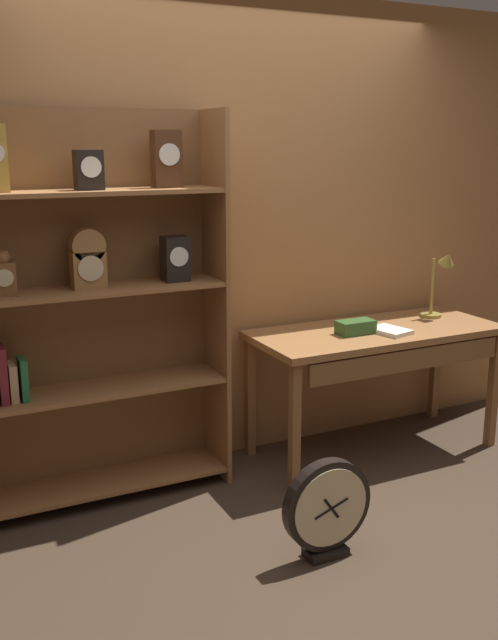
% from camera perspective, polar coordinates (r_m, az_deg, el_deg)
% --- Properties ---
extents(ground_plane, '(10.00, 10.00, 0.00)m').
position_cam_1_polar(ground_plane, '(3.42, 8.25, -18.02)').
color(ground_plane, '#3D2D21').
extents(back_wood_panel, '(4.80, 0.05, 2.60)m').
position_cam_1_polar(back_wood_panel, '(4.06, -1.39, 6.79)').
color(back_wood_panel, '#9E6B3D').
rests_on(back_wood_panel, ground).
extents(bookshelf, '(1.35, 0.33, 1.97)m').
position_cam_1_polar(bookshelf, '(3.63, -12.86, 0.89)').
color(bookshelf, brown).
rests_on(bookshelf, ground).
extents(workbench, '(1.48, 0.63, 0.75)m').
position_cam_1_polar(workbench, '(4.22, 10.28, -1.87)').
color(workbench, brown).
rests_on(workbench, ground).
extents(desk_lamp, '(0.19, 0.18, 0.42)m').
position_cam_1_polar(desk_lamp, '(4.54, 14.99, 3.08)').
color(desk_lamp, olive).
rests_on(desk_lamp, workbench).
extents(toolbox_small, '(0.21, 0.11, 0.08)m').
position_cam_1_polar(toolbox_small, '(4.08, 8.49, -0.57)').
color(toolbox_small, '#2D5123').
rests_on(toolbox_small, workbench).
extents(open_repair_manual, '(0.21, 0.25, 0.02)m').
position_cam_1_polar(open_repair_manual, '(4.14, 11.16, -0.85)').
color(open_repair_manual, silver).
rests_on(open_repair_manual, workbench).
extents(round_clock_large, '(0.42, 0.11, 0.46)m').
position_cam_1_polar(round_clock_large, '(3.28, 6.24, -14.67)').
color(round_clock_large, black).
rests_on(round_clock_large, ground).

